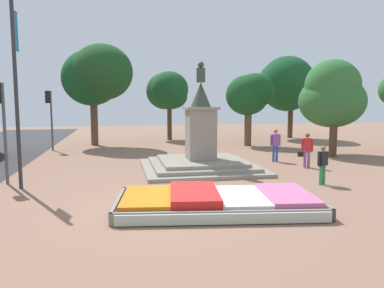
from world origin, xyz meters
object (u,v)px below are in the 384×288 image
object	(u,v)px
statue_monument	(201,151)
banner_pole	(16,90)
pedestrian_near_planter	(323,163)
pedestrian_crossing_plaza	(275,143)
pedestrian_with_handbag	(307,148)
traffic_light_far_corner	(50,109)
flower_planter	(217,202)
traffic_light_mid_block	(1,114)

from	to	relation	value
statue_monument	banner_pole	size ratio (longest dim) A/B	0.80
pedestrian_near_planter	pedestrian_crossing_plaza	bearing A→B (deg)	85.10
statue_monument	banner_pole	distance (m)	8.42
banner_pole	pedestrian_crossing_plaza	bearing A→B (deg)	18.65
statue_monument	pedestrian_with_handbag	world-z (taller)	statue_monument
pedestrian_with_handbag	pedestrian_near_planter	world-z (taller)	pedestrian_with_handbag
pedestrian_near_planter	traffic_light_far_corner	bearing A→B (deg)	133.73
statue_monument	traffic_light_far_corner	world-z (taller)	statue_monument
traffic_light_far_corner	flower_planter	bearing A→B (deg)	-64.33
traffic_light_mid_block	pedestrian_with_handbag	world-z (taller)	traffic_light_mid_block
traffic_light_far_corner	pedestrian_with_handbag	size ratio (longest dim) A/B	2.30
pedestrian_crossing_plaza	traffic_light_mid_block	bearing A→B (deg)	-166.17
pedestrian_near_planter	flower_planter	bearing A→B (deg)	-153.55
traffic_light_mid_block	banner_pole	size ratio (longest dim) A/B	0.58
traffic_light_mid_block	pedestrian_with_handbag	size ratio (longest dim) A/B	2.33
banner_pole	pedestrian_near_planter	world-z (taller)	banner_pole
statue_monument	traffic_light_far_corner	distance (m)	12.05
flower_planter	pedestrian_crossing_plaza	distance (m)	9.74
statue_monument	traffic_light_mid_block	distance (m)	8.71
flower_planter	traffic_light_mid_block	world-z (taller)	traffic_light_mid_block
traffic_light_mid_block	pedestrian_with_handbag	distance (m)	13.70
flower_planter	pedestrian_with_handbag	xyz separation A→B (m)	(6.18, 6.11, 0.73)
traffic_light_far_corner	banner_pole	world-z (taller)	banner_pole
flower_planter	pedestrian_near_planter	bearing A→B (deg)	26.45
statue_monument	pedestrian_with_handbag	bearing A→B (deg)	-6.35
banner_pole	pedestrian_crossing_plaza	size ratio (longest dim) A/B	3.90
traffic_light_far_corner	pedestrian_near_planter	world-z (taller)	traffic_light_far_corner
pedestrian_near_planter	banner_pole	bearing A→B (deg)	172.00
traffic_light_mid_block	traffic_light_far_corner	bearing A→B (deg)	89.84
traffic_light_mid_block	pedestrian_with_handbag	bearing A→B (deg)	4.96
statue_monument	pedestrian_near_planter	size ratio (longest dim) A/B	3.57
traffic_light_far_corner	statue_monument	bearing A→B (deg)	-45.88
traffic_light_far_corner	pedestrian_crossing_plaza	xyz separation A→B (m)	(12.72, -7.16, -1.71)
statue_monument	pedestrian_near_planter	xyz separation A→B (m)	(3.95, -4.25, 0.01)
pedestrian_with_handbag	pedestrian_near_planter	distance (m)	3.88
traffic_light_far_corner	banner_pole	size ratio (longest dim) A/B	0.57
traffic_light_mid_block	pedestrian_near_planter	distance (m)	12.66
traffic_light_mid_block	banner_pole	bearing A→B (deg)	-47.13
flower_planter	pedestrian_with_handbag	bearing A→B (deg)	44.67
pedestrian_crossing_plaza	traffic_light_far_corner	bearing A→B (deg)	150.62
traffic_light_far_corner	pedestrian_with_handbag	bearing A→B (deg)	-34.05
pedestrian_crossing_plaza	statue_monument	bearing A→B (deg)	-162.67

